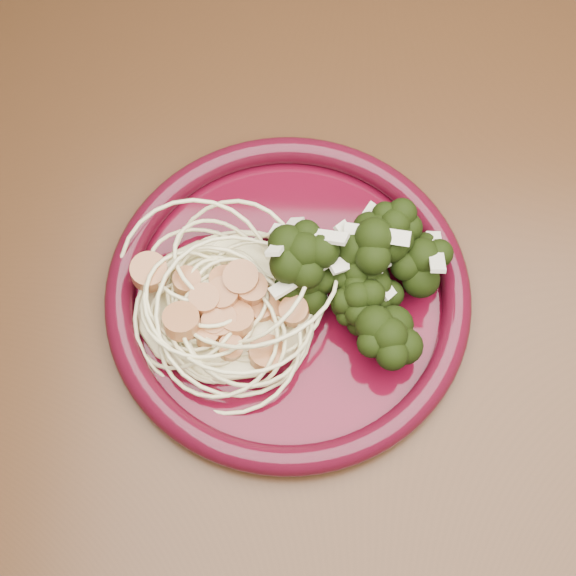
# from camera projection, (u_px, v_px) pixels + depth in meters

# --- Properties ---
(dining_table) EXTENTS (1.20, 0.80, 0.75)m
(dining_table) POSITION_uv_depth(u_px,v_px,m) (256.00, 326.00, 0.71)
(dining_table) COLOR #472814
(dining_table) RESTS_ON ground
(dinner_plate) EXTENTS (0.34, 0.34, 0.02)m
(dinner_plate) POSITION_uv_depth(u_px,v_px,m) (288.00, 293.00, 0.60)
(dinner_plate) COLOR #480615
(dinner_plate) RESTS_ON dining_table
(spaghetti_pile) EXTENTS (0.16, 0.15, 0.03)m
(spaghetti_pile) POSITION_uv_depth(u_px,v_px,m) (224.00, 301.00, 0.59)
(spaghetti_pile) COLOR #F8F0AF
(spaghetti_pile) RESTS_ON dinner_plate
(scallop_cluster) EXTENTS (0.16, 0.16, 0.04)m
(scallop_cluster) POSITION_uv_depth(u_px,v_px,m) (221.00, 281.00, 0.55)
(scallop_cluster) COLOR #C27C49
(scallop_cluster) RESTS_ON spaghetti_pile
(broccoli_pile) EXTENTS (0.14, 0.18, 0.06)m
(broccoli_pile) POSITION_uv_depth(u_px,v_px,m) (366.00, 263.00, 0.59)
(broccoli_pile) COLOR black
(broccoli_pile) RESTS_ON dinner_plate
(onion_garnish) EXTENTS (0.09, 0.12, 0.06)m
(onion_garnish) POSITION_uv_depth(u_px,v_px,m) (370.00, 242.00, 0.56)
(onion_garnish) COLOR #EEE9C7
(onion_garnish) RESTS_ON broccoli_pile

